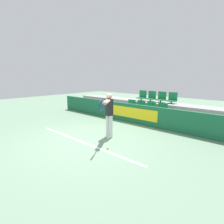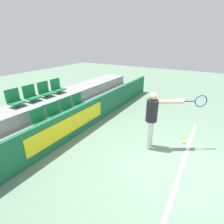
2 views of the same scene
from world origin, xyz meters
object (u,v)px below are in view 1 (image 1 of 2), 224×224
Objects in this scene: stadium_chair_3 at (162,110)px; stadium_chair_5 at (151,97)px; stadium_chair_1 at (140,107)px; tennis_ball at (108,148)px; stadium_chair_6 at (161,98)px; stadium_chair_2 at (151,109)px; tennis_player at (109,111)px; stadium_chair_0 at (131,106)px; stadium_chair_4 at (142,96)px; stadium_chair_7 at (172,99)px.

stadium_chair_5 reaches higher than stadium_chair_3.
stadium_chair_1 is 1.20m from stadium_chair_3.
stadium_chair_6 is at bearing 98.36° from tennis_ball.
tennis_ball is (0.73, -3.87, -0.64)m from stadium_chair_2.
stadium_chair_3 is 1.68m from stadium_chair_5.
tennis_ball is (0.67, -0.77, -0.98)m from tennis_player.
stadium_chair_2 is at bearing 59.27° from tennis_player.
tennis_player is (1.26, -3.10, 0.34)m from stadium_chair_0.
stadium_chair_4 is at bearing 180.00° from stadium_chair_6.
stadium_chair_0 and stadium_chair_3 have the same top height.
stadium_chair_7 reaches higher than stadium_chair_2.
stadium_chair_1 is 3.19m from tennis_player.
tennis_player reaches higher than stadium_chair_1.
stadium_chair_2 is at bearing -90.00° from stadium_chair_6.
tennis_player is at bearing -81.08° from stadium_chair_5.
stadium_chair_1 is 1.32m from stadium_chair_6.
stadium_chair_2 is 1.32m from stadium_chair_7.
stadium_chair_1 is at bearing -137.51° from stadium_chair_7.
stadium_chair_3 is 1.00× the size of stadium_chair_6.
stadium_chair_1 is (0.60, 0.00, 0.00)m from stadium_chair_0.
tennis_player reaches higher than stadium_chair_3.
stadium_chair_0 is at bearing 180.00° from stadium_chair_3.
stadium_chair_3 is at bearing -90.00° from stadium_chair_7.
stadium_chair_7 is at bearing 61.37° from stadium_chair_2.
stadium_chair_4 is (0.00, 1.10, 0.43)m from stadium_chair_0.
stadium_chair_6 is at bearing 58.98° from tennis_player.
tennis_player is at bearing -67.93° from stadium_chair_0.
stadium_chair_2 reaches higher than tennis_ball.
stadium_chair_0 is at bearing 80.23° from tennis_player.
tennis_player reaches higher than stadium_chair_4.
stadium_chair_3 is at bearing -42.49° from stadium_chair_5.
stadium_chair_0 is 1.32m from stadium_chair_5.
stadium_chair_4 and stadium_chair_6 have the same top height.
stadium_chair_1 is at bearing 108.94° from tennis_ball.
stadium_chair_4 is 1.00× the size of stadium_chair_5.
tennis_ball is (0.13, -4.97, -1.07)m from stadium_chair_7.
stadium_chair_0 is 0.60m from stadium_chair_1.
tennis_ball is at bearing -63.54° from stadium_chair_0.
stadium_chair_6 is at bearing 61.37° from stadium_chair_1.
stadium_chair_1 is 0.60m from stadium_chair_2.
stadium_chair_3 is (1.80, 0.00, 0.00)m from stadium_chair_0.
stadium_chair_0 is at bearing 180.00° from stadium_chair_2.
stadium_chair_5 is at bearing 90.00° from stadium_chair_1.
stadium_chair_4 is 1.80m from stadium_chair_7.
stadium_chair_4 is 5.43m from tennis_ball.
tennis_ball is (0.73, -4.97, -1.07)m from stadium_chair_6.
stadium_chair_7 is (1.20, 0.00, 0.00)m from stadium_chair_5.
stadium_chair_4 is 1.20m from stadium_chair_6.
stadium_chair_0 is at bearing -90.00° from stadium_chair_4.
tennis_player is (-0.54, -4.20, -0.09)m from stadium_chair_7.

